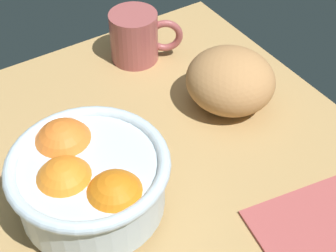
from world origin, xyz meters
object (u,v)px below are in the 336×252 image
object	(u,v)px
napkin_spare	(318,226)
mug	(136,37)
fruit_bowl	(87,179)
bread_loaf	(230,80)

from	to	relation	value
napkin_spare	mug	distance (cm)	43.23
fruit_bowl	napkin_spare	world-z (taller)	fruit_bowl
bread_loaf	napkin_spare	xyz separation A→B (cm)	(-4.88, -24.78, -4.26)
napkin_spare	fruit_bowl	bearing A→B (deg)	141.54
bread_loaf	mug	xyz separation A→B (cm)	(-5.93, 18.26, -0.35)
fruit_bowl	napkin_spare	size ratio (longest dim) A/B	1.25
bread_loaf	napkin_spare	bearing A→B (deg)	-101.15
napkin_spare	mug	size ratio (longest dim) A/B	1.37
bread_loaf	mug	distance (cm)	19.21
bread_loaf	fruit_bowl	bearing A→B (deg)	-165.55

